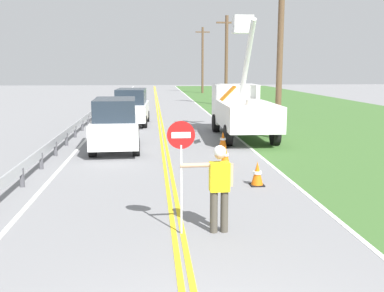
# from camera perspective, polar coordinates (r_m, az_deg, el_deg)

# --- Properties ---
(grass_verge_right) EXTENTS (16.00, 110.00, 0.01)m
(grass_verge_right) POSITION_cam_1_polar(r_m,az_deg,el_deg) (27.25, 21.34, 2.20)
(grass_verge_right) COLOR #3D662D
(grass_verge_right) RESTS_ON ground
(centerline_yellow_left) EXTENTS (0.11, 110.00, 0.01)m
(centerline_yellow_left) POSITION_cam_1_polar(r_m,az_deg,el_deg) (24.42, -4.08, 2.03)
(centerline_yellow_left) COLOR yellow
(centerline_yellow_left) RESTS_ON ground
(centerline_yellow_right) EXTENTS (0.11, 110.00, 0.01)m
(centerline_yellow_right) POSITION_cam_1_polar(r_m,az_deg,el_deg) (24.42, -3.66, 2.04)
(centerline_yellow_right) COLOR yellow
(centerline_yellow_right) RESTS_ON ground
(edge_line_right) EXTENTS (0.12, 110.00, 0.01)m
(edge_line_right) POSITION_cam_1_polar(r_m,az_deg,el_deg) (24.75, 4.50, 2.14)
(edge_line_right) COLOR silver
(edge_line_right) RESTS_ON ground
(edge_line_left) EXTENTS (0.12, 110.00, 0.01)m
(edge_line_left) POSITION_cam_1_polar(r_m,az_deg,el_deg) (24.61, -12.28, 1.89)
(edge_line_left) COLOR silver
(edge_line_left) RESTS_ON ground
(flagger_worker) EXTENTS (1.09, 0.25, 1.83)m
(flagger_worker) POSITION_cam_1_polar(r_m,az_deg,el_deg) (9.23, 3.40, -4.69)
(flagger_worker) COLOR #474238
(flagger_worker) RESTS_ON ground
(stop_sign_paddle) EXTENTS (0.56, 0.04, 2.33)m
(stop_sign_paddle) POSITION_cam_1_polar(r_m,az_deg,el_deg) (8.98, -1.38, -0.76)
(stop_sign_paddle) COLOR silver
(stop_sign_paddle) RESTS_ON ground
(utility_bucket_truck) EXTENTS (2.76, 6.84, 5.73)m
(utility_bucket_truck) POSITION_cam_1_polar(r_m,az_deg,el_deg) (22.03, 6.27, 4.84)
(utility_bucket_truck) COLOR white
(utility_bucket_truck) RESTS_ON ground
(oncoming_suv_nearest) EXTENTS (2.04, 4.66, 2.10)m
(oncoming_suv_nearest) POSITION_cam_1_polar(r_m,az_deg,el_deg) (18.73, -9.64, 2.74)
(oncoming_suv_nearest) COLOR silver
(oncoming_suv_nearest) RESTS_ON ground
(oncoming_suv_second) EXTENTS (2.05, 4.67, 2.10)m
(oncoming_suv_second) POSITION_cam_1_polar(r_m,az_deg,el_deg) (26.74, -7.64, 4.94)
(oncoming_suv_second) COLOR silver
(oncoming_suv_second) RESTS_ON ground
(utility_pole_near) EXTENTS (1.80, 0.28, 8.55)m
(utility_pole_near) POSITION_cam_1_polar(r_m,az_deg,el_deg) (21.64, 11.08, 12.68)
(utility_pole_near) COLOR brown
(utility_pole_near) RESTS_ON ground
(utility_pole_mid) EXTENTS (1.80, 0.28, 7.66)m
(utility_pole_mid) POSITION_cam_1_polar(r_m,az_deg,el_deg) (39.82, 4.36, 10.89)
(utility_pole_mid) COLOR brown
(utility_pole_mid) RESTS_ON ground
(utility_pole_far) EXTENTS (1.80, 0.28, 8.26)m
(utility_pole_far) POSITION_cam_1_polar(r_m,az_deg,el_deg) (58.67, 1.34, 10.92)
(utility_pole_far) COLOR brown
(utility_pole_far) RESTS_ON ground
(traffic_cone_lead) EXTENTS (0.40, 0.40, 0.70)m
(traffic_cone_lead) POSITION_cam_1_polar(r_m,az_deg,el_deg) (13.12, 8.23, -3.53)
(traffic_cone_lead) COLOR orange
(traffic_cone_lead) RESTS_ON ground
(traffic_cone_mid) EXTENTS (0.40, 0.40, 0.70)m
(traffic_cone_mid) POSITION_cam_1_polar(r_m,az_deg,el_deg) (15.62, 4.22, -1.27)
(traffic_cone_mid) COLOR orange
(traffic_cone_mid) RESTS_ON ground
(traffic_cone_tail) EXTENTS (0.40, 0.40, 0.70)m
(traffic_cone_tail) POSITION_cam_1_polar(r_m,az_deg,el_deg) (18.98, 3.92, 0.75)
(traffic_cone_tail) COLOR orange
(traffic_cone_tail) RESTS_ON ground
(guardrail_left_shoulder) EXTENTS (0.10, 32.00, 0.71)m
(guardrail_left_shoulder) POSITION_cam_1_polar(r_m,az_deg,el_deg) (21.35, -15.03, 1.96)
(guardrail_left_shoulder) COLOR #9EA0A3
(guardrail_left_shoulder) RESTS_ON ground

